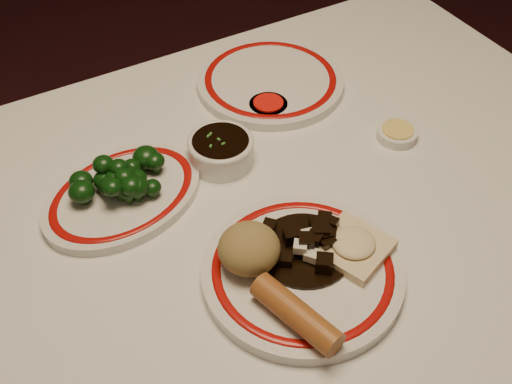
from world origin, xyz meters
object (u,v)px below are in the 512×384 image
object	(u,v)px
main_plate	(302,272)
stirfry_heap	(311,242)
dining_table	(270,262)
broccoli_plate	(123,195)
spring_roll	(296,314)
soy_bowl	(221,151)
rice_mound	(249,248)
fried_wonton	(353,246)
broccoli_pile	(122,179)

from	to	relation	value
main_plate	stirfry_heap	xyz separation A→B (m)	(0.03, 0.02, 0.02)
dining_table	broccoli_plate	xyz separation A→B (m)	(-0.16, 0.14, 0.10)
spring_roll	soy_bowl	bearing A→B (deg)	63.66
main_plate	soy_bowl	distance (m)	0.25
main_plate	rice_mound	world-z (taller)	rice_mound
fried_wonton	stirfry_heap	xyz separation A→B (m)	(-0.04, 0.03, 0.00)
soy_bowl	main_plate	bearing A→B (deg)	-92.65
main_plate	broccoli_pile	size ratio (longest dim) A/B	1.84
dining_table	broccoli_pile	distance (m)	0.25
broccoli_pile	soy_bowl	xyz separation A→B (m)	(0.16, 0.00, -0.02)
main_plate	broccoli_plate	distance (m)	0.29
fried_wonton	soy_bowl	size ratio (longest dim) A/B	1.12
stirfry_heap	broccoli_pile	size ratio (longest dim) A/B	0.86
main_plate	spring_roll	xyz separation A→B (m)	(-0.05, -0.06, 0.02)
rice_mound	soy_bowl	size ratio (longest dim) A/B	0.80
rice_mound	broccoli_pile	distance (m)	0.22
fried_wonton	broccoli_pile	bearing A→B (deg)	130.47
spring_roll	fried_wonton	size ratio (longest dim) A/B	1.11
fried_wonton	stirfry_heap	world-z (taller)	stirfry_heap
broccoli_plate	rice_mound	bearing A→B (deg)	-65.18
stirfry_heap	broccoli_plate	size ratio (longest dim) A/B	0.44
fried_wonton	stirfry_heap	size ratio (longest dim) A/B	0.87
broccoli_plate	soy_bowl	size ratio (longest dim) A/B	2.88
broccoli_pile	soy_bowl	world-z (taller)	broccoli_pile
spring_roll	stirfry_heap	xyz separation A→B (m)	(0.08, 0.09, -0.01)
main_plate	fried_wonton	bearing A→B (deg)	-6.56
dining_table	rice_mound	world-z (taller)	rice_mound
dining_table	fried_wonton	bearing A→B (deg)	-62.97
main_plate	rice_mound	xyz separation A→B (m)	(-0.05, 0.04, 0.04)
rice_mound	stirfry_heap	size ratio (longest dim) A/B	0.63
fried_wonton	broccoli_plate	xyz separation A→B (m)	(-0.22, 0.25, -0.02)
spring_roll	stirfry_heap	world-z (taller)	spring_roll
broccoli_plate	broccoli_pile	xyz separation A→B (m)	(0.00, 0.00, 0.03)
dining_table	broccoli_pile	bearing A→B (deg)	138.23
fried_wonton	stirfry_heap	bearing A→B (deg)	143.63
dining_table	fried_wonton	size ratio (longest dim) A/B	10.89
rice_mound	broccoli_plate	distance (m)	0.23
main_plate	fried_wonton	size ratio (longest dim) A/B	2.44
rice_mound	fried_wonton	world-z (taller)	rice_mound
spring_roll	broccoli_plate	world-z (taller)	spring_roll
dining_table	main_plate	bearing A→B (deg)	-98.22
stirfry_heap	dining_table	bearing A→B (deg)	99.40
rice_mound	soy_bowl	distance (m)	0.22
fried_wonton	broccoli_pile	size ratio (longest dim) A/B	0.75
stirfry_heap	soy_bowl	size ratio (longest dim) A/B	1.28
fried_wonton	soy_bowl	distance (m)	0.26
dining_table	rice_mound	bearing A→B (deg)	-138.54
broccoli_plate	broccoli_pile	size ratio (longest dim) A/B	1.94
main_plate	broccoli_plate	bearing A→B (deg)	121.35
fried_wonton	soy_bowl	world-z (taller)	same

